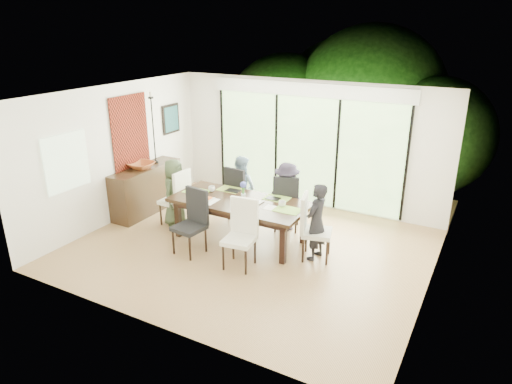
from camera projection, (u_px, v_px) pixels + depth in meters
The scene contains 62 objects.
floor at pixel (249, 249), 8.11m from camera, with size 6.00×5.00×0.01m, color brown.
ceiling at pixel (248, 95), 7.16m from camera, with size 6.00×5.00×0.01m, color white.
wall_back at pixel (307, 144), 9.70m from camera, with size 6.00×0.02×2.70m, color white.
wall_front at pixel (148, 234), 5.57m from camera, with size 6.00×0.02×2.70m, color beige.
wall_left at pixel (116, 154), 8.99m from camera, with size 0.02×5.00×2.70m, color silver.
wall_right at pixel (439, 210), 6.29m from camera, with size 0.02×5.00×2.70m, color beige.
glass_doors at pixel (306, 151), 9.72m from camera, with size 4.20×0.02×2.30m, color #598C3F.
blinds_header at pixel (308, 90), 9.26m from camera, with size 4.40×0.06×0.28m, color white.
mullion_a at pixel (222, 140), 10.66m from camera, with size 0.05×0.04×2.30m, color black.
mullion_b at pixel (276, 147), 10.03m from camera, with size 0.05×0.04×2.30m, color black.
mullion_c at pixel (337, 156), 9.40m from camera, with size 0.05×0.04×2.30m, color black.
mullion_d at pixel (407, 165), 8.77m from camera, with size 0.05×0.04×2.30m, color black.
side_window at pixel (67, 162), 7.93m from camera, with size 0.02×0.90×1.00m, color #8CAD7F.
deck at pixel (319, 193), 10.92m from camera, with size 6.00×1.80×0.10m, color brown.
rail_top at pixel (332, 160), 11.37m from camera, with size 6.00×0.08×0.06m, color brown.
foliage_left at pixel (284, 112), 12.69m from camera, with size 3.20×3.20×3.20m, color #14380F.
foliage_mid at pixel (369, 102), 12.07m from camera, with size 4.00×4.00×4.00m, color #14380F.
foliage_right at pixel (433, 136), 10.80m from camera, with size 2.80×2.80×2.80m, color #14380F.
foliage_far at pixel (341, 102), 13.16m from camera, with size 3.60×3.60×3.60m, color #14380F.
table_top at pixel (240, 202), 8.21m from camera, with size 2.49×1.14×0.06m, color black.
table_apron at pixel (240, 207), 8.24m from camera, with size 2.28×0.93×0.10m, color black.
table_leg_fl at pixel (178, 219), 8.48m from camera, with size 0.09×0.09×0.72m, color black.
table_leg_fr at pixel (283, 244), 7.51m from camera, with size 0.09×0.09×0.72m, color black.
table_leg_bl at pixel (205, 203), 9.18m from camera, with size 0.09×0.09×0.72m, color black.
table_leg_br at pixel (304, 225), 8.22m from camera, with size 0.09×0.09×0.72m, color black.
chair_left_end at pixel (174, 197), 8.94m from camera, with size 0.48×0.48×1.14m, color white, non-canonical shape.
chair_right_end at pixel (317, 228), 7.60m from camera, with size 0.48×0.48×1.14m, color beige, non-canonical shape.
chair_far_left at pixel (242, 192), 9.17m from camera, with size 0.48×0.48×1.14m, color black, non-canonical shape.
chair_far_right at pixel (287, 201), 8.72m from camera, with size 0.48×0.48×1.14m, color black, non-canonical shape.
chair_near_left at pixel (189, 223), 7.78m from camera, with size 0.48×0.48×1.14m, color black, non-canonical shape.
chair_near_right at pixel (239, 235), 7.33m from camera, with size 0.48×0.48×1.14m, color white, non-canonical shape.
person_left_end at pixel (174, 192), 8.90m from camera, with size 0.62×0.39×1.34m, color #3E4C33.
person_right_end at pixel (316, 222), 7.57m from camera, with size 0.62×0.39×1.34m, color black.
person_far_left at pixel (241, 188), 9.12m from camera, with size 0.62×0.39×1.34m, color #7C9AB3.
person_far_right at pixel (287, 197), 8.67m from camera, with size 0.62×0.39×1.34m, color #231E2D.
placemat_left at pixel (196, 191), 8.62m from camera, with size 0.46×0.33×0.01m, color #80B641.
placemat_right at pixel (288, 210), 7.77m from camera, with size 0.46×0.33×0.01m, color #7FB440.
placemat_far_l at pixel (230, 189), 8.73m from camera, with size 0.46×0.33×0.01m, color #8CA63B.
placemat_far_r at pixel (277, 198), 8.28m from camera, with size 0.46×0.33×0.01m, color #83AF3E.
placemat_paper at pixel (205, 200), 8.20m from camera, with size 0.46×0.33×0.01m, color white.
tablet_far_l at pixel (233, 191), 8.64m from camera, with size 0.27×0.19×0.01m, color black.
tablet_far_r at pixel (273, 198), 8.26m from camera, with size 0.25×0.18×0.01m, color black.
papers at pixel (273, 208), 7.84m from camera, with size 0.31×0.23×0.00m, color white.
platter_base at pixel (205, 199), 8.19m from camera, with size 0.27×0.27×0.02m, color white.
platter_snacks at pixel (205, 198), 8.19m from camera, with size 0.21×0.21×0.01m, color orange.
vase at pixel (243, 197), 8.20m from camera, with size 0.08×0.08×0.12m, color silver.
hyacinth_stems at pixel (243, 190), 8.15m from camera, with size 0.04×0.04×0.17m, color #337226.
hyacinth_blooms at pixel (243, 185), 8.12m from camera, with size 0.11×0.11×0.11m, color #4B53BB.
laptop at pixel (198, 193), 8.49m from camera, with size 0.34×0.22×0.03m, color silver.
cup_a at pixel (212, 189), 8.62m from camera, with size 0.13×0.13×0.10m, color white.
cup_b at pixel (244, 201), 8.03m from camera, with size 0.10×0.10×0.10m, color white.
cup_c at pixel (282, 204), 7.91m from camera, with size 0.13×0.13×0.10m, color white.
book at pixel (253, 201), 8.13m from camera, with size 0.17×0.23×0.02m, color white.
sideboard at pixel (147, 189), 9.59m from camera, with size 0.49×1.73×0.98m, color black.
bowl at pixel (141, 165), 9.32m from camera, with size 0.52×0.52×0.13m, color brown.
candlestick_base at pixel (156, 162), 9.70m from camera, with size 0.11×0.11×0.04m, color black.
candlestick_shaft at pixel (153, 130), 9.46m from camera, with size 0.03×0.03×1.35m, color black.
candlestick_pan at pixel (151, 98), 9.23m from camera, with size 0.11×0.11×0.03m, color black.
candle at pixel (150, 94), 9.21m from camera, with size 0.04×0.04×0.11m, color silver.
tapestry at pixel (130, 133), 9.18m from camera, with size 0.02×1.00×1.50m, color maroon.
art_frame at pixel (171, 119), 10.23m from camera, with size 0.03×0.55×0.65m, color black.
art_canvas at pixel (172, 119), 10.22m from camera, with size 0.01×0.45×0.55m, color #164248.
Camera 1 is at (3.57, -6.30, 3.78)m, focal length 32.00 mm.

